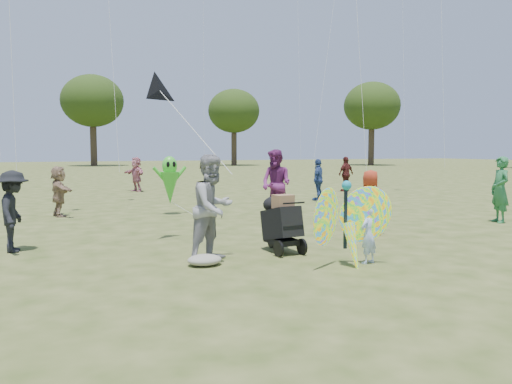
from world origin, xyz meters
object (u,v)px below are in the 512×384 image
crowd_d (59,191)px  adult_man (213,208)px  crowd_b (13,211)px  crowd_h (346,174)px  crowd_j (136,174)px  jogging_stroller (281,220)px  crowd_c (318,180)px  crowd_e (276,184)px  child_girl (368,235)px  butterfly_kite (348,225)px  crowd_a (370,202)px  crowd_f (500,190)px  alien_kite (170,182)px

crowd_d → adult_man: bearing=-174.0°
crowd_b → crowd_h: 16.28m
crowd_j → jogging_stroller: bearing=-21.3°
crowd_c → crowd_e: (-3.69, -3.96, 0.18)m
crowd_b → child_girl: bearing=-116.5°
crowd_c → butterfly_kite: (-5.10, -9.58, -0.10)m
adult_man → jogging_stroller: adult_man is taller
crowd_a → butterfly_kite: 3.33m
crowd_a → jogging_stroller: size_ratio=1.35×
crowd_c → crowd_e: crowd_e is taller
crowd_a → crowd_b: 7.42m
crowd_c → jogging_stroller: bearing=11.6°
crowd_f → crowd_h: (1.88, 10.02, -0.07)m
adult_man → crowd_h: bearing=20.4°
crowd_c → jogging_stroller: size_ratio=1.45×
alien_kite → crowd_d: bearing=164.3°
crowd_h → alien_kite: alien_kite is taller
crowd_d → crowd_j: crowd_j is taller
adult_man → crowd_j: bearing=57.6°
crowd_b → crowd_d: size_ratio=1.06×
crowd_a → crowd_j: crowd_j is taller
child_girl → crowd_b: 6.55m
butterfly_kite → crowd_e: bearing=75.9°
butterfly_kite → alien_kite: alien_kite is taller
adult_man → jogging_stroller: size_ratio=1.69×
crowd_d → alien_kite: (3.04, -0.86, 0.24)m
crowd_j → alien_kite: size_ratio=0.92×
crowd_f → crowd_h: crowd_f is taller
crowd_d → butterfly_kite: 9.50m
jogging_stroller → butterfly_kite: butterfly_kite is taller
crowd_e → jogging_stroller: size_ratio=1.78×
crowd_b → crowd_j: bearing=-13.8°
child_girl → butterfly_kite: 0.49m
crowd_f → alien_kite: size_ratio=1.00×
crowd_a → butterfly_kite: size_ratio=0.85×
crowd_b → crowd_j: crowd_j is taller
crowd_j → crowd_c: bearing=17.6°
crowd_f → crowd_j: size_ratio=1.10×
child_girl → jogging_stroller: size_ratio=0.90×
crowd_h → crowd_c: bearing=26.5°
crowd_d → crowd_h: (12.53, 4.08, 0.08)m
crowd_d → crowd_h: size_ratio=0.90×
crowd_e → jogging_stroller: bearing=-50.6°
crowd_h → alien_kite: (-9.48, -4.93, 0.16)m
child_girl → alien_kite: (-1.52, 7.65, 0.48)m
crowd_b → crowd_j: 13.78m
crowd_a → crowd_h: bearing=-77.0°
crowd_e → adult_man: bearing=-63.4°
crowd_b → crowd_f: 11.65m
crowd_e → crowd_j: size_ratio=1.21×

